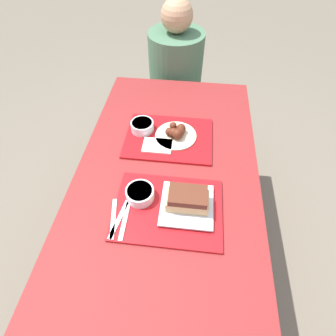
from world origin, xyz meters
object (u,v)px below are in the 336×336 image
tray_far (169,138)px  person_seated_across (176,66)px  tray_near (168,209)px  brisket_sandwich_plate (187,202)px  bowl_coleslaw_near (140,193)px  wings_plate_far (176,133)px  bowl_coleslaw_far (142,126)px

tray_far → person_seated_across: 0.74m
tray_near → brisket_sandwich_plate: size_ratio=2.06×
bowl_coleslaw_near → brisket_sandwich_plate: size_ratio=0.55×
bowl_coleslaw_near → brisket_sandwich_plate: 0.19m
tray_far → wings_plate_far: 0.04m
bowl_coleslaw_near → bowl_coleslaw_far: (-0.06, 0.40, 0.00)m
tray_far → person_seated_across: person_seated_across is taller
bowl_coleslaw_far → person_seated_across: size_ratio=0.16×
tray_near → tray_far: size_ratio=1.00×
tray_far → brisket_sandwich_plate: (0.11, -0.38, 0.04)m
bowl_coleslaw_far → wings_plate_far: bearing=-9.3°
tray_near → wings_plate_far: bearing=91.0°
tray_far → bowl_coleslaw_far: (-0.14, 0.04, 0.03)m
bowl_coleslaw_near → wings_plate_far: size_ratio=0.56×
bowl_coleslaw_near → wings_plate_far: (0.11, 0.37, -0.01)m
tray_far → bowl_coleslaw_far: 0.14m
tray_far → person_seated_across: (-0.04, 0.74, -0.03)m
bowl_coleslaw_far → person_seated_across: 0.71m
brisket_sandwich_plate → wings_plate_far: 0.40m
bowl_coleslaw_near → wings_plate_far: wings_plate_far is taller
tray_near → bowl_coleslaw_near: bowl_coleslaw_near is taller
tray_near → bowl_coleslaw_far: 0.47m
bowl_coleslaw_near → brisket_sandwich_plate: (0.19, -0.02, 0.01)m
bowl_coleslaw_near → bowl_coleslaw_far: same height
wings_plate_far → tray_far: bearing=-164.4°
tray_near → bowl_coleslaw_far: bowl_coleslaw_far is taller
tray_far → brisket_sandwich_plate: brisket_sandwich_plate is taller
brisket_sandwich_plate → wings_plate_far: bearing=101.3°
tray_far → bowl_coleslaw_near: (-0.07, -0.36, 0.03)m
brisket_sandwich_plate → bowl_coleslaw_far: (-0.25, 0.42, -0.01)m
person_seated_across → brisket_sandwich_plate: bearing=-82.5°
person_seated_across → tray_near: bearing=-86.1°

